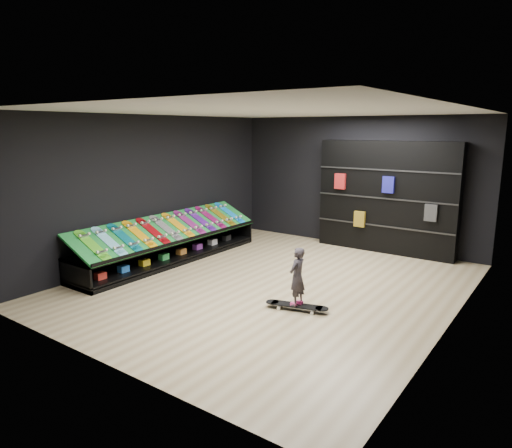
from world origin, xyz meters
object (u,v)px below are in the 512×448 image
Objects in this scene: floor_skateboard at (297,307)px; child at (297,288)px; display_rack at (171,249)px; back_shelving at (387,197)px.

floor_skateboard is 1.81× the size of child.
floor_skateboard is at bearing 90.46° from child.
floor_skateboard is (3.52, -0.78, -0.21)m from display_rack.
back_shelving is 5.69× the size of child.
back_shelving is 4.20m from child.
back_shelving reaches higher than child.
floor_skateboard is at bearing -87.94° from back_shelving.
display_rack is 8.32× the size of child.
back_shelving reaches higher than display_rack.
back_shelving reaches higher than floor_skateboard.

